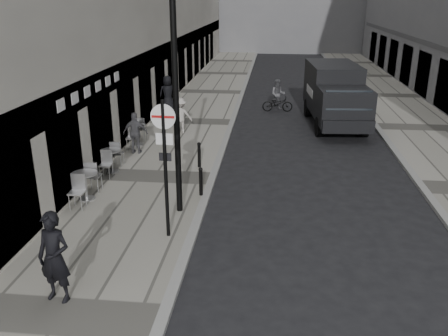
{
  "coord_description": "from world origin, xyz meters",
  "views": [
    {
      "loc": [
        2.01,
        -4.66,
        6.06
      ],
      "look_at": [
        0.68,
        7.94,
        1.4
      ],
      "focal_mm": 38.0,
      "sensor_mm": 36.0,
      "label": 1
    }
  ],
  "objects_px": {
    "sign_post": "(165,152)",
    "panel_van": "(335,92)",
    "cyclist": "(278,99)",
    "lamppost": "(175,87)",
    "walking_man": "(54,257)"
  },
  "relations": [
    {
      "from": "lamppost",
      "to": "cyclist",
      "type": "height_order",
      "value": "lamppost"
    },
    {
      "from": "panel_van",
      "to": "cyclist",
      "type": "bearing_deg",
      "value": 132.88
    },
    {
      "from": "sign_post",
      "to": "panel_van",
      "type": "xyz_separation_m",
      "value": [
        5.55,
        12.34,
        -0.81
      ]
    },
    {
      "from": "lamppost",
      "to": "cyclist",
      "type": "relative_size",
      "value": 3.67
    },
    {
      "from": "walking_man",
      "to": "cyclist",
      "type": "relative_size",
      "value": 1.11
    },
    {
      "from": "sign_post",
      "to": "panel_van",
      "type": "distance_m",
      "value": 13.55
    },
    {
      "from": "sign_post",
      "to": "panel_van",
      "type": "relative_size",
      "value": 0.58
    },
    {
      "from": "sign_post",
      "to": "panel_van",
      "type": "height_order",
      "value": "sign_post"
    },
    {
      "from": "sign_post",
      "to": "cyclist",
      "type": "height_order",
      "value": "sign_post"
    },
    {
      "from": "cyclist",
      "to": "panel_van",
      "type": "bearing_deg",
      "value": -44.64
    },
    {
      "from": "walking_man",
      "to": "lamppost",
      "type": "height_order",
      "value": "lamppost"
    },
    {
      "from": "walking_man",
      "to": "panel_van",
      "type": "relative_size",
      "value": 0.31
    },
    {
      "from": "sign_post",
      "to": "lamppost",
      "type": "xyz_separation_m",
      "value": [
        0.0,
        1.55,
        1.3
      ]
    },
    {
      "from": "sign_post",
      "to": "cyclist",
      "type": "bearing_deg",
      "value": 82.15
    },
    {
      "from": "lamppost",
      "to": "cyclist",
      "type": "distance_m",
      "value": 13.94
    }
  ]
}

